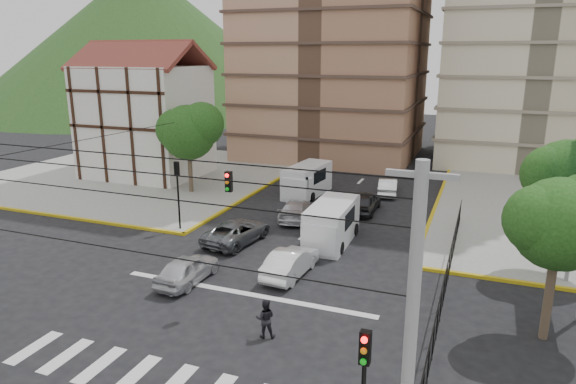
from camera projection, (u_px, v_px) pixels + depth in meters
The scene contains 23 objects.
ground at pixel (233, 304), 23.47m from camera, with size 160.00×160.00×0.00m, color black.
sidewalk_nw at pixel (141, 174), 48.42m from camera, with size 26.00×26.00×0.15m, color gray.
crosswalk_stripes at pixel (154, 379), 18.07m from camera, with size 12.00×2.40×0.01m, color silver.
stop_line at pixel (244, 293), 24.54m from camera, with size 13.00×0.40×0.01m, color silver.
tudor_building at pixel (145, 119), 46.71m from camera, with size 10.80×8.05×12.23m.
distant_hill at pixel (145, 38), 101.97m from camera, with size 70.00×70.00×28.00m, color #214717.
park_fence at pixel (445, 295), 24.37m from camera, with size 0.10×22.50×1.66m, color black, non-canonical shape.
tree_park_a at pixel (562, 220), 19.39m from camera, with size 4.41×3.60×6.83m.
tree_park_c at pixel (569, 174), 25.25m from camera, with size 4.65×3.80×7.25m.
tree_tudor at pixel (189, 130), 40.66m from camera, with size 5.39×4.40×7.43m.
traffic_light_se at pixel (364, 382), 12.91m from camera, with size 0.28×0.22×4.40m.
traffic_light_nw at pixel (178, 184), 32.39m from camera, with size 0.28×0.22×4.40m.
traffic_light_hanging at pixel (204, 191), 20.09m from camera, with size 18.00×9.12×0.92m.
utility_pole_se at pixel (409, 360), 10.97m from camera, with size 1.40×0.28×9.00m.
van_right_lane at pixel (331, 225), 30.59m from camera, with size 2.30×5.54×2.48m.
van_left_lane at pixel (306, 181), 40.99m from camera, with size 2.67×5.63×2.45m.
car_silver_front_left at pixel (187, 269), 25.59m from camera, with size 1.65×4.10×1.40m, color silver.
car_white_front_right at pixel (291, 262), 26.38m from camera, with size 1.52×4.35×1.43m, color white.
car_grey_mid_left at pixel (237, 232), 30.94m from camera, with size 2.31×5.01×1.39m, color slate.
car_silver_rear_left at pixel (297, 209), 35.34m from camera, with size 1.93×4.75×1.38m, color silver.
car_darkgrey_mid_right at pixel (364, 202), 36.85m from camera, with size 1.82×4.53×1.54m, color #262628.
car_white_rear_right at pixel (388, 186), 41.46m from camera, with size 1.44×4.12×1.36m, color white.
pedestrian_crosswalk at pixel (265, 319), 20.57m from camera, with size 0.80×0.62×1.64m, color black.
Camera 1 is at (10.08, -18.93, 11.13)m, focal length 32.00 mm.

